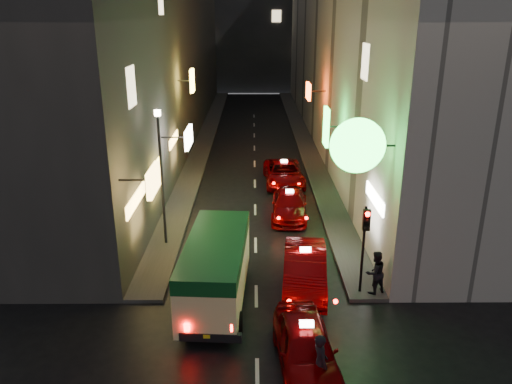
{
  "coord_description": "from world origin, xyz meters",
  "views": [
    {
      "loc": [
        -0.11,
        -8.22,
        10.23
      ],
      "look_at": [
        0.02,
        13.0,
        2.65
      ],
      "focal_mm": 35.0,
      "sensor_mm": 36.0,
      "label": 1
    }
  ],
  "objects_px": {
    "lamp_post": "(161,170)",
    "taxi_near": "(306,344)",
    "pedestrian_crossing": "(320,359)",
    "traffic_light": "(365,232)",
    "minibus": "(216,264)"
  },
  "relations": [
    {
      "from": "minibus",
      "to": "traffic_light",
      "type": "height_order",
      "value": "traffic_light"
    },
    {
      "from": "taxi_near",
      "to": "pedestrian_crossing",
      "type": "distance_m",
      "value": 1.01
    },
    {
      "from": "minibus",
      "to": "lamp_post",
      "type": "bearing_deg",
      "value": 119.05
    },
    {
      "from": "lamp_post",
      "to": "taxi_near",
      "type": "bearing_deg",
      "value": -56.61
    },
    {
      "from": "minibus",
      "to": "taxi_near",
      "type": "height_order",
      "value": "minibus"
    },
    {
      "from": "minibus",
      "to": "lamp_post",
      "type": "height_order",
      "value": "lamp_post"
    },
    {
      "from": "pedestrian_crossing",
      "to": "traffic_light",
      "type": "bearing_deg",
      "value": -39.62
    },
    {
      "from": "pedestrian_crossing",
      "to": "traffic_light",
      "type": "distance_m",
      "value": 5.73
    },
    {
      "from": "taxi_near",
      "to": "traffic_light",
      "type": "distance_m",
      "value": 5.14
    },
    {
      "from": "taxi_near",
      "to": "pedestrian_crossing",
      "type": "height_order",
      "value": "pedestrian_crossing"
    },
    {
      "from": "taxi_near",
      "to": "traffic_light",
      "type": "relative_size",
      "value": 1.58
    },
    {
      "from": "minibus",
      "to": "taxi_near",
      "type": "bearing_deg",
      "value": -51.51
    },
    {
      "from": "pedestrian_crossing",
      "to": "lamp_post",
      "type": "relative_size",
      "value": 0.33
    },
    {
      "from": "taxi_near",
      "to": "lamp_post",
      "type": "xyz_separation_m",
      "value": [
        -5.67,
        8.61,
        2.87
      ]
    },
    {
      "from": "pedestrian_crossing",
      "to": "lamp_post",
      "type": "bearing_deg",
      "value": 16.26
    }
  ]
}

